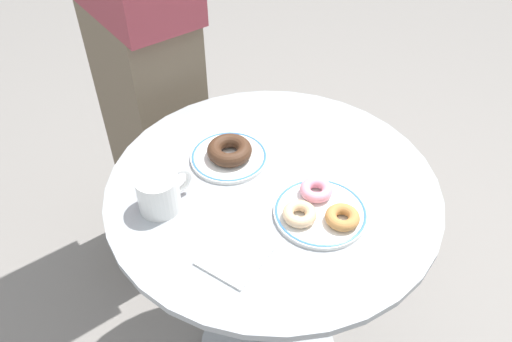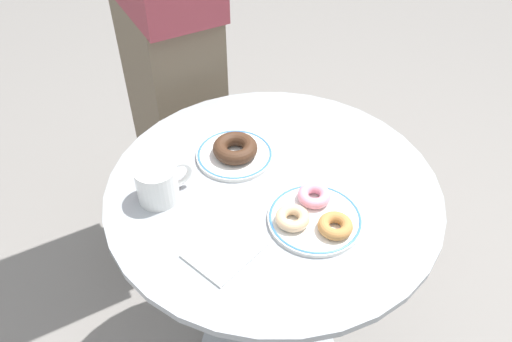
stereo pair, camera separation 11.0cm
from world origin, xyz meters
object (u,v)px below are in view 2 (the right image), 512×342
(plate_left, at_px, (235,155))
(donut_glazed, at_px, (292,218))
(coffee_mug, at_px, (159,183))
(donut_pink_frosted, at_px, (314,196))
(paper_napkin, at_px, (224,250))
(donut_old_fashioned, at_px, (335,226))
(person_figure, at_px, (166,27))
(donut_chocolate, at_px, (235,148))
(plate_right, at_px, (315,219))
(cafe_table, at_px, (271,257))

(plate_left, relative_size, donut_glazed, 2.56)
(plate_left, distance_m, coffee_mug, 0.21)
(donut_pink_frosted, bearing_deg, paper_napkin, -105.86)
(donut_old_fashioned, xyz_separation_m, person_figure, (-0.76, 0.26, 0.09))
(paper_napkin, bearing_deg, coffee_mug, 173.30)
(plate_left, height_order, donut_glazed, donut_glazed)
(donut_glazed, bearing_deg, donut_old_fashioned, 25.29)
(donut_pink_frosted, distance_m, paper_napkin, 0.23)
(donut_chocolate, xyz_separation_m, donut_pink_frosted, (0.23, -0.01, -0.01))
(coffee_mug, bearing_deg, donut_chocolate, 78.83)
(plate_right, distance_m, donut_chocolate, 0.27)
(donut_old_fashioned, relative_size, donut_glazed, 1.00)
(donut_pink_frosted, height_order, paper_napkin, donut_pink_frosted)
(plate_left, distance_m, donut_pink_frosted, 0.23)
(cafe_table, height_order, coffee_mug, coffee_mug)
(donut_glazed, xyz_separation_m, coffee_mug, (-0.27, -0.11, 0.02))
(person_figure, bearing_deg, coffee_mug, -45.63)
(cafe_table, relative_size, donut_glazed, 10.58)
(donut_chocolate, bearing_deg, person_figure, 154.86)
(donut_glazed, relative_size, paper_napkin, 0.53)
(donut_chocolate, bearing_deg, donut_old_fashioned, -9.32)
(plate_left, height_order, donut_pink_frosted, donut_pink_frosted)
(plate_right, relative_size, donut_glazed, 2.78)
(plate_left, xyz_separation_m, donut_glazed, (0.24, -0.09, 0.02))
(donut_pink_frosted, xyz_separation_m, coffee_mug, (-0.27, -0.20, 0.02))
(cafe_table, height_order, donut_old_fashioned, donut_old_fashioned)
(plate_left, bearing_deg, donut_glazed, -20.86)
(donut_glazed, bearing_deg, plate_left, 159.14)
(donut_chocolate, distance_m, coffee_mug, 0.21)
(cafe_table, distance_m, plate_right, 0.30)
(plate_left, bearing_deg, plate_right, -10.40)
(person_figure, bearing_deg, paper_napkin, -35.50)
(plate_left, distance_m, donut_old_fashioned, 0.32)
(plate_left, relative_size, coffee_mug, 1.46)
(plate_right, height_order, donut_glazed, donut_glazed)
(plate_right, bearing_deg, donut_chocolate, 169.68)
(donut_chocolate, bearing_deg, plate_right, -10.32)
(donut_glazed, bearing_deg, donut_chocolate, 159.09)
(plate_right, distance_m, donut_old_fashioned, 0.05)
(donut_glazed, bearing_deg, coffee_mug, -157.21)
(plate_right, distance_m, person_figure, 0.76)
(plate_left, height_order, paper_napkin, plate_left)
(coffee_mug, bearing_deg, plate_left, 79.70)
(plate_left, bearing_deg, paper_napkin, -53.19)
(plate_right, bearing_deg, coffee_mug, -152.71)
(donut_pink_frosted, bearing_deg, coffee_mug, -144.17)
(donut_chocolate, relative_size, donut_old_fashioned, 1.49)
(plate_right, xyz_separation_m, person_figure, (-0.71, 0.26, 0.11))
(donut_chocolate, bearing_deg, plate_left, 162.71)
(donut_pink_frosted, distance_m, person_figure, 0.71)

